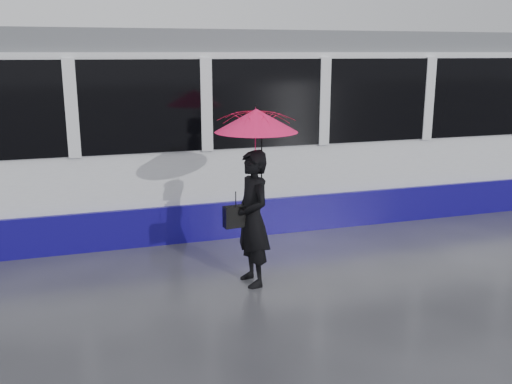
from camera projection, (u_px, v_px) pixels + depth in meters
name	position (u px, v px, depth m)	size (l,w,h in m)	color
ground	(239.00, 266.00, 8.24)	(90.00, 90.00, 0.00)	#2D2E33
rails	(202.00, 218.00, 10.55)	(34.00, 1.51, 0.02)	#3F3D38
tram	(219.00, 130.00, 10.26)	(26.00, 2.56, 3.35)	white
woman	(253.00, 219.00, 7.41)	(0.65, 0.43, 1.80)	black
umbrella	(256.00, 137.00, 7.17)	(1.17, 1.17, 1.21)	#DE126B
handbag	(236.00, 216.00, 7.35)	(0.33, 0.17, 0.46)	black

